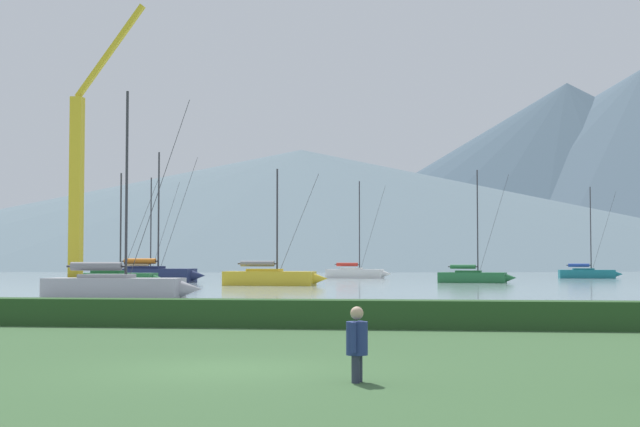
% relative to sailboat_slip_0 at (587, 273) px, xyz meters
% --- Properties ---
extents(ground_plane, '(1000.00, 1000.00, 0.00)m').
position_rel_sailboat_slip_0_xyz_m(ground_plane, '(-19.69, -89.66, -0.58)').
color(ground_plane, '#385B33').
extents(harbor_water, '(320.00, 246.00, 0.00)m').
position_rel_sailboat_slip_0_xyz_m(harbor_water, '(-19.69, 47.34, -0.58)').
color(harbor_water, '#8C9EA3').
rests_on(harbor_water, ground_plane).
extents(hedge_line, '(80.00, 1.20, 0.83)m').
position_rel_sailboat_slip_0_xyz_m(hedge_line, '(-19.69, -78.66, -0.16)').
color(hedge_line, '#284C23').
rests_on(hedge_line, ground_plane).
extents(sailboat_slip_0, '(6.78, 2.02, 10.00)m').
position_rel_sailboat_slip_0_xyz_m(sailboat_slip_0, '(0.00, 0.00, 0.00)').
color(sailboat_slip_0, '#19707A').
rests_on(sailboat_slip_0, harbor_water).
extents(sailboat_slip_1, '(7.28, 2.80, 10.68)m').
position_rel_sailboat_slip_0_xyz_m(sailboat_slip_1, '(-25.15, -2.50, 0.03)').
color(sailboat_slip_1, white).
rests_on(sailboat_slip_1, harbor_water).
extents(sailboat_slip_2, '(9.17, 3.40, 11.74)m').
position_rel_sailboat_slip_0_xyz_m(sailboat_slip_2, '(-41.59, -23.72, 0.18)').
color(sailboat_slip_2, navy).
rests_on(sailboat_slip_2, harbor_water).
extents(sailboat_slip_3, '(7.60, 2.58, 10.50)m').
position_rel_sailboat_slip_0_xyz_m(sailboat_slip_3, '(-45.93, -11.88, 0.06)').
color(sailboat_slip_3, '#9E9EA3').
rests_on(sailboat_slip_3, harbor_water).
extents(sailboat_slip_4, '(6.86, 2.93, 9.92)m').
position_rel_sailboat_slip_0_xyz_m(sailboat_slip_4, '(-13.01, -22.33, -0.00)').
color(sailboat_slip_4, '#236B38').
rests_on(sailboat_slip_4, harbor_water).
extents(sailboat_slip_5, '(8.25, 2.81, 9.17)m').
position_rel_sailboat_slip_0_xyz_m(sailboat_slip_5, '(-29.04, -33.20, 0.09)').
color(sailboat_slip_5, gold).
rests_on(sailboat_slip_5, harbor_water).
extents(sailboat_slip_11, '(8.05, 2.51, 10.69)m').
position_rel_sailboat_slip_0_xyz_m(sailboat_slip_11, '(-32.18, -59.98, 0.09)').
color(sailboat_slip_11, '#9E9EA3').
rests_on(sailboat_slip_11, harbor_water).
extents(sailboat_slip_12, '(7.47, 2.43, 8.69)m').
position_rel_sailboat_slip_0_xyz_m(sailboat_slip_12, '(-40.62, -36.42, 0.04)').
color(sailboat_slip_12, '#236B38').
rests_on(sailboat_slip_12, harbor_water).
extents(person_seated_viewer, '(0.36, 0.56, 1.25)m').
position_rel_sailboat_slip_0_xyz_m(person_seated_viewer, '(-17.08, -91.17, 0.11)').
color(person_seated_viewer, '#2D3347').
rests_on(person_seated_viewer, ground_plane).
extents(dock_crane, '(5.76, 2.00, 19.64)m').
position_rel_sailboat_slip_0_xyz_m(dock_crane, '(-40.49, -44.18, 5.49)').
color(dock_crane, '#333338').
rests_on(dock_crane, ground_plane).
extents(distant_hill_central_peak, '(338.27, 338.27, 39.05)m').
position_rel_sailboat_slip_0_xyz_m(distant_hill_central_peak, '(-62.72, 208.91, 18.94)').
color(distant_hill_central_peak, slate).
rests_on(distant_hill_central_peak, ground_plane).
extents(distant_hill_east_ridge, '(250.17, 250.17, 74.72)m').
position_rel_sailboat_slip_0_xyz_m(distant_hill_east_ridge, '(35.48, 291.34, 36.78)').
color(distant_hill_east_ridge, '#425666').
rests_on(distant_hill_east_ridge, ground_plane).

